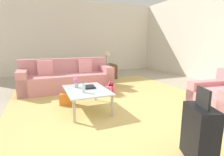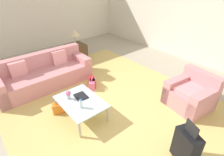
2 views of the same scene
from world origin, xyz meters
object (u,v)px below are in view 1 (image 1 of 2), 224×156
side_table (107,71)px  handbag_pink (110,90)px  handbag_red (111,89)px  couch (67,79)px  flower_vase (76,82)px  coffee_table_book (89,87)px  suitcase_black (199,133)px  handbag_orange (68,99)px  coffee_table (86,92)px  table_lamp (106,53)px  water_bottle (84,88)px

side_table → handbag_pink: size_ratio=1.72×
side_table → handbag_red: size_ratio=1.72×
couch → flower_vase: (1.57, -0.05, 0.24)m
flower_vase → handbag_red: bearing=122.4°
coffee_table_book → side_table: side_table is taller
handbag_pink → side_table: bearing=161.1°
suitcase_black → handbag_orange: suitcase_black is taller
coffee_table → table_lamp: size_ratio=1.99×
flower_vase → handbag_pink: bearing=119.3°
table_lamp → coffee_table_book: bearing=-27.9°
couch → water_bottle: bearing=0.0°
flower_vase → side_table: (-2.58, 1.65, -0.28)m
table_lamp → handbag_pink: bearing=-18.9°
flower_vase → handbag_orange: bearing=-141.7°
water_bottle → side_table: (-3.00, 1.60, -0.25)m
coffee_table → suitcase_black: suitcase_black is taller
flower_vase → handbag_orange: size_ratio=0.57×
side_table → handbag_red: side_table is taller
suitcase_black → handbag_orange: bearing=-157.4°
water_bottle → couch: bearing=-180.0°
handbag_pink → handbag_red: (-0.11, 0.06, 0.00)m
flower_vase → side_table: flower_vase is taller
coffee_table → handbag_red: size_ratio=2.99×
table_lamp → suitcase_black: (4.80, -0.80, -0.59)m
handbag_pink → handbag_orange: bearing=-73.1°
suitcase_black → handbag_pink: suitcase_black is taller
couch → suitcase_black: 3.88m
flower_vase → table_lamp: size_ratio=0.38×
coffee_table → water_bottle: (0.20, -0.10, 0.14)m
coffee_table → suitcase_black: bearing=19.3°
coffee_table_book → handbag_red: (-0.74, 0.78, -0.30)m
couch → handbag_orange: couch is taller
table_lamp → handbag_red: size_ratio=1.50×
handbag_red → couch: bearing=-134.1°
handbag_pink → couch: bearing=-139.1°
coffee_table_book → flower_vase: bearing=-109.4°
couch → side_table: size_ratio=4.03×
water_bottle → flower_vase: flower_vase is taller
side_table → handbag_red: (1.94, -0.64, -0.13)m
coffee_table_book → handbag_red: bearing=137.6°
table_lamp → coffee_table: bearing=-28.2°
couch → handbag_pink: 1.39m
water_bottle → suitcase_black: 1.98m
couch → water_bottle: (1.99, 0.00, 0.21)m
couch → handbag_red: 1.35m
suitcase_black → couch: bearing=-168.1°
coffee_table → table_lamp: table_lamp is taller
handbag_pink → handbag_orange: same height
water_bottle → handbag_orange: bearing=-161.5°
handbag_orange → coffee_table_book: bearing=52.3°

